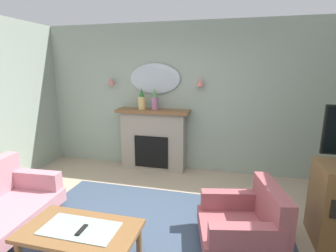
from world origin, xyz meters
name	(u,v)px	position (x,y,z in m)	size (l,w,h in m)	color
wall_back	(186,98)	(0.00, 2.47, 1.35)	(6.45, 0.10, 2.71)	#93A393
patterned_rug	(149,240)	(0.00, 0.20, 0.01)	(3.20, 2.40, 0.01)	#38475B
fireplace	(153,140)	(-0.58, 2.25, 0.57)	(1.36, 0.36, 1.16)	gray
mantel_vase_left	(142,100)	(-0.78, 2.22, 1.33)	(0.13, 0.13, 0.39)	tan
mantel_vase_centre	(155,100)	(-0.53, 2.22, 1.34)	(0.12, 0.12, 0.39)	#9E6084
wall_mirror	(155,79)	(-0.58, 2.39, 1.71)	(0.96, 0.06, 0.56)	#B2BCC6
wall_sconce_left	(111,81)	(-1.43, 2.34, 1.66)	(0.14, 0.14, 0.14)	#D17066
wall_sconce_right	(200,82)	(0.27, 2.34, 1.66)	(0.14, 0.14, 0.14)	#D17066
coffee_table	(80,234)	(-0.49, -0.35, 0.38)	(1.10, 0.60, 0.45)	brown
tv_remote	(82,230)	(-0.45, -0.38, 0.45)	(0.04, 0.16, 0.02)	black
armchair_by_coffee_table	(247,221)	(1.05, 0.37, 0.31)	(0.97, 0.96, 0.71)	#934C51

